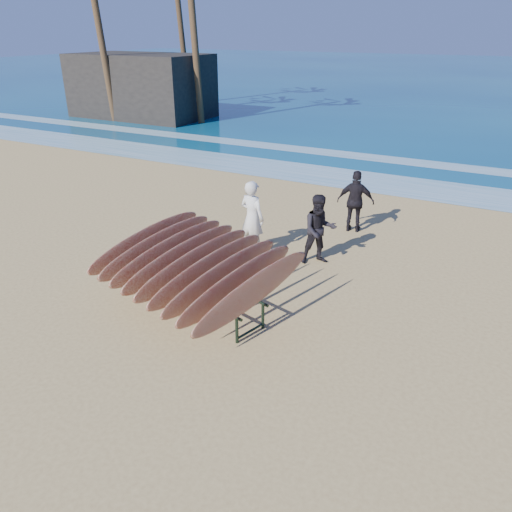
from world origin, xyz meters
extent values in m
plane|color=tan|center=(0.00, 0.00, 0.00)|extent=(120.00, 120.00, 0.00)
plane|color=navy|center=(0.00, 55.00, 0.01)|extent=(160.00, 160.00, 0.00)
plane|color=white|center=(0.00, 10.00, 0.01)|extent=(160.00, 160.00, 0.00)
plane|color=white|center=(0.00, 13.50, 0.01)|extent=(160.00, 160.00, 0.00)
cylinder|color=black|center=(-2.43, 0.12, 0.25)|extent=(0.06, 0.06, 0.50)
cylinder|color=black|center=(0.42, -0.68, 0.25)|extent=(0.06, 0.06, 0.50)
cylinder|color=black|center=(-2.25, 0.75, 0.25)|extent=(0.06, 0.06, 0.50)
cylinder|color=black|center=(0.59, -0.06, 0.25)|extent=(0.06, 0.06, 0.50)
cylinder|color=black|center=(-1.01, -0.28, 0.50)|extent=(3.09, 0.93, 0.06)
cylinder|color=black|center=(-0.83, 0.35, 0.50)|extent=(3.09, 0.93, 0.06)
cylinder|color=black|center=(-2.34, 0.44, 0.08)|extent=(0.22, 0.64, 0.04)
cylinder|color=black|center=(0.50, -0.37, 0.08)|extent=(0.22, 0.64, 0.04)
ellipsoid|color=#6C1107|center=(-2.41, 0.46, 0.90)|extent=(0.85, 2.76, 1.05)
ellipsoid|color=#6C1107|center=(-2.04, 0.35, 0.90)|extent=(0.85, 2.76, 1.05)
ellipsoid|color=#6C1107|center=(-1.66, 0.24, 0.90)|extent=(0.85, 2.76, 1.05)
ellipsoid|color=#6C1107|center=(-1.29, 0.14, 0.90)|extent=(0.85, 2.76, 1.05)
ellipsoid|color=#6C1107|center=(-0.92, 0.03, 0.90)|extent=(0.85, 2.76, 1.05)
ellipsoid|color=#6C1107|center=(-0.55, -0.07, 0.90)|extent=(0.85, 2.76, 1.05)
ellipsoid|color=#6C1107|center=(-0.17, -0.18, 0.90)|extent=(0.85, 2.76, 1.05)
ellipsoid|color=#6C1107|center=(0.20, -0.29, 0.90)|extent=(0.85, 2.76, 1.05)
ellipsoid|color=#6C1107|center=(0.57, -0.39, 0.90)|extent=(0.85, 2.76, 1.05)
imported|color=silver|center=(-1.14, 2.76, 0.89)|extent=(0.72, 0.55, 1.78)
imported|color=black|center=(0.45, 2.98, 0.81)|extent=(1.00, 0.96, 1.62)
imported|color=black|center=(0.57, 5.26, 0.82)|extent=(1.01, 0.57, 1.63)
cube|color=#2D2823|center=(-16.42, 17.33, 1.77)|extent=(7.95, 4.41, 3.53)
cylinder|color=brown|center=(-16.86, 14.91, 4.74)|extent=(0.36, 1.13, 9.47)
cylinder|color=brown|center=(-12.06, 16.71, 4.54)|extent=(0.36, 1.00, 9.09)
cylinder|color=brown|center=(-17.07, 22.60, 4.44)|extent=(0.36, 1.23, 8.88)
camera|label=1|loc=(4.06, -6.88, 4.96)|focal=35.00mm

